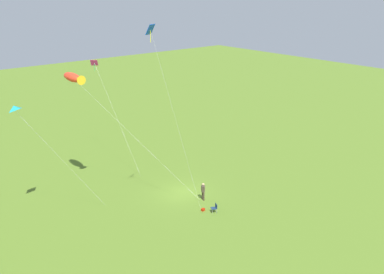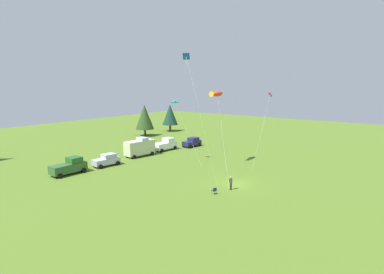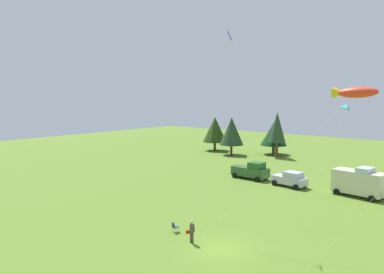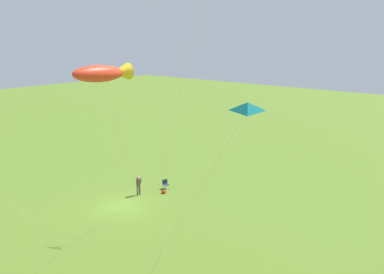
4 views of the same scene
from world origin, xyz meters
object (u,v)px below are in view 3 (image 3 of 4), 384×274
object	(u,v)px
backpack_on_grass	(188,231)
truck_green_flatbed	(251,171)
kite_delta_teal	(347,107)
van_camper_beige	(359,182)
person_kite_flyer	(192,230)
car_silver_compact	(290,179)
folding_chair	(175,227)
kite_diamond_blue	(228,45)
kite_large_fish	(353,93)

from	to	relation	value
backpack_on_grass	truck_green_flatbed	size ratio (longest dim) A/B	0.06
kite_delta_teal	van_camper_beige	bearing A→B (deg)	95.64
person_kite_flyer	car_silver_compact	world-z (taller)	car_silver_compact
folding_chair	kite_delta_teal	bearing A→B (deg)	-9.91
person_kite_flyer	van_camper_beige	world-z (taller)	van_camper_beige
van_camper_beige	kite_delta_teal	bearing A→B (deg)	-75.98
truck_green_flatbed	van_camper_beige	distance (m)	13.80
kite_diamond_blue	folding_chair	bearing A→B (deg)	-106.89
person_kite_flyer	truck_green_flatbed	xyz separation A→B (m)	(-8.07, 22.11, 0.08)
kite_diamond_blue	van_camper_beige	bearing A→B (deg)	67.59
folding_chair	kite_diamond_blue	world-z (taller)	kite_diamond_blue
folding_chair	kite_diamond_blue	size ratio (longest dim) A/B	0.05
van_camper_beige	kite_large_fish	distance (m)	17.48
backpack_on_grass	car_silver_compact	xyz separation A→B (m)	(-0.49, 19.92, 0.84)
person_kite_flyer	car_silver_compact	distance (m)	21.44
person_kite_flyer	van_camper_beige	size ratio (longest dim) A/B	0.31
truck_green_flatbed	kite_large_fish	xyz separation A→B (m)	(16.97, -14.27, 10.26)
van_camper_beige	kite_delta_teal	distance (m)	11.54
backpack_on_grass	folding_chair	bearing A→B (deg)	-145.18
backpack_on_grass	car_silver_compact	world-z (taller)	car_silver_compact
truck_green_flatbed	kite_delta_teal	xyz separation A→B (m)	(14.55, -7.89, 9.01)
backpack_on_grass	van_camper_beige	xyz separation A→B (m)	(7.31, 20.61, 1.53)
truck_green_flatbed	kite_delta_teal	size ratio (longest dim) A/B	0.48
person_kite_flyer	kite_diamond_blue	distance (m)	15.59
kite_large_fish	kite_diamond_blue	world-z (taller)	kite_diamond_blue
folding_chair	kite_large_fish	size ratio (longest dim) A/B	0.07
person_kite_flyer	truck_green_flatbed	size ratio (longest dim) A/B	0.34
truck_green_flatbed	car_silver_compact	size ratio (longest dim) A/B	1.15
truck_green_flatbed	car_silver_compact	distance (m)	6.04
car_silver_compact	truck_green_flatbed	bearing A→B (deg)	-179.45
person_kite_flyer	kite_diamond_blue	world-z (taller)	kite_diamond_blue
van_camper_beige	folding_chair	bearing A→B (deg)	-102.73
backpack_on_grass	person_kite_flyer	bearing A→B (deg)	-41.60
folding_chair	kite_large_fish	xyz separation A→B (m)	(11.39, 7.05, 10.87)
truck_green_flatbed	folding_chair	bearing A→B (deg)	-73.49
folding_chair	person_kite_flyer	bearing A→B (deg)	-83.92
van_camper_beige	kite_large_fish	bearing A→B (deg)	-68.94
folding_chair	kite_large_fish	bearing A→B (deg)	-34.42
truck_green_flatbed	car_silver_compact	xyz separation A→B (m)	(5.98, -0.77, -0.15)
folding_chair	van_camper_beige	distance (m)	22.79
folding_chair	kite_diamond_blue	xyz separation A→B (m)	(1.55, 5.11, 14.93)
car_silver_compact	person_kite_flyer	bearing A→B (deg)	-76.49
kite_diamond_blue	backpack_on_grass	bearing A→B (deg)	-98.35
car_silver_compact	kite_diamond_blue	xyz separation A→B (m)	(1.15, -15.43, 14.47)
backpack_on_grass	kite_diamond_blue	xyz separation A→B (m)	(0.66, 4.49, 15.31)
van_camper_beige	kite_diamond_blue	distance (m)	22.23
person_kite_flyer	kite_delta_teal	xyz separation A→B (m)	(6.48, 14.23, 9.09)
van_camper_beige	kite_delta_teal	size ratio (longest dim) A/B	0.54
truck_green_flatbed	car_silver_compact	world-z (taller)	truck_green_flatbed
person_kite_flyer	car_silver_compact	xyz separation A→B (m)	(-2.09, 21.34, -0.07)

